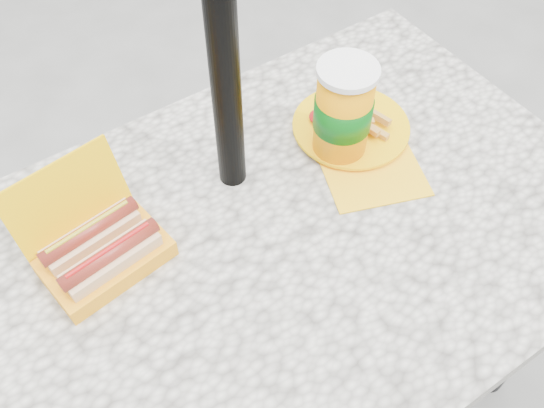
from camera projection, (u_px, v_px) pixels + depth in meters
ground at (278, 391)px, 1.65m from camera, size 60.00×60.00×0.00m
picnic_table at (280, 267)px, 1.15m from camera, size 1.20×0.80×0.75m
umbrella_pole at (220, 17)px, 0.86m from camera, size 0.05×0.05×2.20m
hotdog_box at (101, 249)px, 1.00m from camera, size 0.22×0.20×0.16m
fries_plate at (352, 129)px, 1.20m from camera, size 0.26×0.34×0.04m
soda_cup at (343, 112)px, 1.10m from camera, size 0.11×0.11×0.21m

